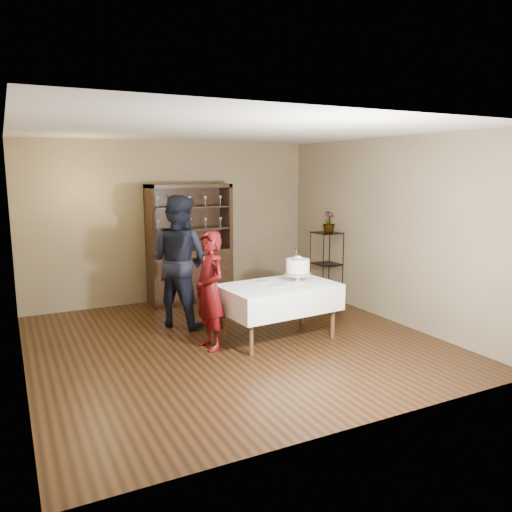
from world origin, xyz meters
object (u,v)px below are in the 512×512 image
(cake_table, at_px, (279,297))
(cake, at_px, (298,268))
(plant_etagere, at_px, (326,264))
(man, at_px, (179,261))
(china_hutch, at_px, (190,263))
(woman, at_px, (210,291))
(potted_plant, at_px, (329,222))

(cake_table, distance_m, cake, 0.48)
(plant_etagere, height_order, man, man)
(cake, bearing_deg, man, 137.21)
(plant_etagere, distance_m, man, 2.68)
(china_hutch, xyz_separation_m, cake_table, (0.38, -2.41, -0.10))
(woman, bearing_deg, cake, 81.44)
(plant_etagere, distance_m, cake_table, 2.17)
(man, relative_size, potted_plant, 5.32)
(cake_table, height_order, woman, woman)
(cake_table, bearing_deg, cake, 5.16)
(woman, height_order, man, man)
(cake_table, xyz_separation_m, potted_plant, (1.71, 1.32, 0.80))
(man, bearing_deg, china_hutch, -63.66)
(plant_etagere, xyz_separation_m, cake, (-1.39, -1.33, 0.29))
(china_hutch, height_order, plant_etagere, china_hutch)
(potted_plant, bearing_deg, woman, -154.84)
(plant_etagere, relative_size, man, 0.64)
(plant_etagere, bearing_deg, cake_table, -141.35)
(china_hutch, distance_m, man, 1.37)
(plant_etagere, height_order, woman, woman)
(china_hutch, relative_size, man, 1.06)
(woman, bearing_deg, man, 175.09)
(cake_table, relative_size, cake, 3.20)
(cake, distance_m, potted_plant, 1.96)
(plant_etagere, bearing_deg, man, -176.69)
(cake_table, distance_m, man, 1.59)
(china_hutch, distance_m, cake, 2.49)
(cake_table, bearing_deg, china_hutch, 99.03)
(cake_table, bearing_deg, woman, 175.26)
(man, bearing_deg, cake_table, -179.02)
(plant_etagere, bearing_deg, china_hutch, 153.17)
(woman, xyz_separation_m, cake, (1.24, -0.05, 0.19))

